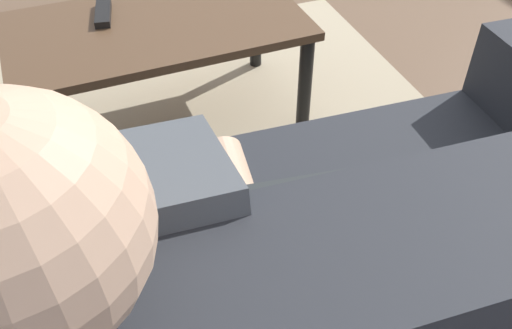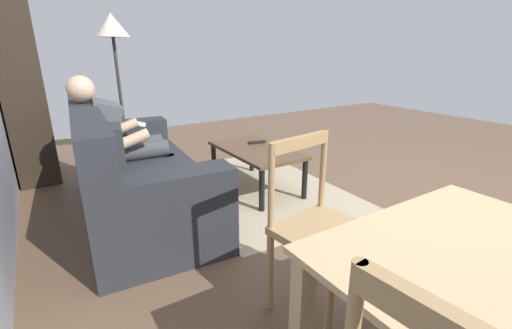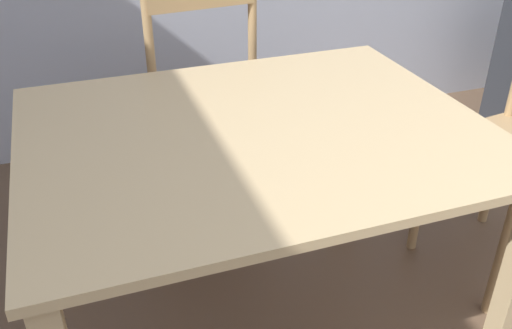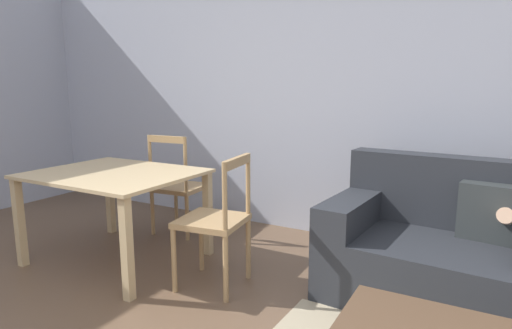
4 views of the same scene
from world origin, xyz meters
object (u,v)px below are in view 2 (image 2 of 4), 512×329
person_lounging (120,139)px  dining_chair_facing_couch (321,231)px  couch (131,177)px  coffee_table (256,154)px  tv_remote (257,142)px  floor_lamp (113,40)px  bookshelf (26,108)px

person_lounging → dining_chair_facing_couch: (-1.96, -0.52, -0.12)m
couch → coffee_table: (-0.08, -1.15, 0.03)m
person_lounging → tv_remote: 1.28m
tv_remote → dining_chair_facing_couch: size_ratio=0.19×
dining_chair_facing_couch → floor_lamp: (3.06, 0.26, 0.95)m
tv_remote → person_lounging: bearing=-87.5°
person_lounging → coffee_table: bearing=-108.0°
coffee_table → floor_lamp: bearing=31.0°
coffee_table → tv_remote: tv_remote is taller
couch → dining_chair_facing_couch: (-1.66, -0.53, 0.14)m
tv_remote → floor_lamp: size_ratio=0.10×
coffee_table → dining_chair_facing_couch: size_ratio=1.09×
person_lounging → dining_chair_facing_couch: bearing=-165.0°
bookshelf → floor_lamp: bearing=-100.0°
coffee_table → tv_remote: size_ratio=5.85×
couch → floor_lamp: (1.39, -0.27, 1.08)m
couch → person_lounging: bearing=-1.2°
tv_remote → floor_lamp: bearing=-130.6°
dining_chair_facing_couch → floor_lamp: bearing=4.9°
coffee_table → dining_chair_facing_couch: (-1.58, 0.63, 0.11)m
tv_remote → bookshelf: size_ratio=0.10×
coffee_table → floor_lamp: size_ratio=0.59×
coffee_table → tv_remote: bearing=-35.1°
tv_remote → floor_lamp: (1.32, 0.99, 0.99)m
couch → coffee_table: size_ratio=2.05×
tv_remote → floor_lamp: floor_lamp is taller
floor_lamp → dining_chair_facing_couch: bearing=-175.1°
coffee_table → bookshelf: (1.64, 1.81, 0.38)m
coffee_table → tv_remote: 0.20m
tv_remote → coffee_table: bearing=-22.6°
dining_chair_facing_couch → floor_lamp: 3.21m
person_lounging → coffee_table: 1.23m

